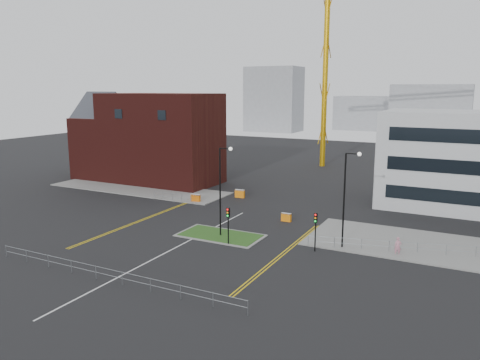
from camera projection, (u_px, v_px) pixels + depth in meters
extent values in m
plane|color=black|center=(157.00, 257.00, 41.51)|extent=(200.00, 200.00, 0.00)
cube|color=slate|center=(138.00, 189.00, 69.67)|extent=(28.00, 8.00, 0.12)
cube|color=slate|center=(437.00, 248.00, 43.87)|extent=(24.00, 10.00, 0.12)
cube|color=slate|center=(220.00, 235.00, 47.60)|extent=(8.60, 4.60, 0.08)
cube|color=#224B19|center=(220.00, 235.00, 47.59)|extent=(8.00, 4.00, 0.12)
cube|color=#451411|center=(161.00, 139.00, 73.57)|extent=(18.00, 10.00, 14.00)
cube|color=black|center=(118.00, 114.00, 70.20)|extent=(1.40, 0.10, 1.40)
cube|color=black|center=(162.00, 115.00, 66.62)|extent=(1.40, 0.10, 1.40)
cube|color=#451411|center=(104.00, 147.00, 79.33)|extent=(6.00, 10.00, 10.00)
cube|color=#2D3038|center=(102.00, 117.00, 78.36)|extent=(6.40, 8.49, 8.49)
cylinder|color=#CF970C|center=(325.00, 80.00, 87.28)|extent=(1.00, 1.00, 32.64)
cylinder|color=black|center=(220.00, 193.00, 46.74)|extent=(0.16, 0.16, 9.00)
cylinder|color=black|center=(225.00, 148.00, 45.60)|extent=(1.20, 0.10, 0.10)
sphere|color=silver|center=(231.00, 149.00, 45.33)|extent=(0.36, 0.36, 0.36)
cylinder|color=black|center=(344.00, 202.00, 43.11)|extent=(0.16, 0.16, 9.00)
cylinder|color=black|center=(353.00, 154.00, 41.97)|extent=(1.20, 0.10, 0.10)
sphere|color=silver|center=(359.00, 154.00, 41.70)|extent=(0.36, 0.36, 0.36)
cylinder|color=black|center=(228.00, 230.00, 44.67)|extent=(0.12, 0.12, 3.00)
cube|color=black|center=(228.00, 212.00, 44.34)|extent=(0.28, 0.22, 0.90)
sphere|color=red|center=(228.00, 210.00, 44.17)|extent=(0.18, 0.18, 0.18)
sphere|color=orange|center=(228.00, 213.00, 44.23)|extent=(0.18, 0.18, 0.18)
sphere|color=#0CCC33|center=(228.00, 216.00, 44.29)|extent=(0.18, 0.18, 0.18)
cylinder|color=black|center=(315.00, 236.00, 42.84)|extent=(0.12, 0.12, 3.00)
cube|color=black|center=(316.00, 218.00, 42.51)|extent=(0.28, 0.22, 0.90)
sphere|color=red|center=(315.00, 215.00, 42.34)|extent=(0.18, 0.18, 0.18)
sphere|color=orange|center=(315.00, 218.00, 42.39)|extent=(0.18, 0.18, 0.18)
sphere|color=#0CCC33|center=(315.00, 221.00, 42.45)|extent=(0.18, 0.18, 0.18)
cylinder|color=gray|center=(109.00, 269.00, 36.07)|extent=(24.00, 0.04, 0.04)
cylinder|color=gray|center=(109.00, 275.00, 36.17)|extent=(24.00, 0.04, 0.04)
cylinder|color=gray|center=(6.00, 251.00, 41.54)|extent=(0.05, 0.05, 1.10)
cylinder|color=gray|center=(248.00, 308.00, 30.80)|extent=(0.05, 0.05, 1.10)
cylinder|color=gray|center=(172.00, 194.00, 61.95)|extent=(6.00, 0.04, 0.04)
cylinder|color=gray|center=(172.00, 197.00, 62.05)|extent=(6.00, 0.04, 0.04)
cylinder|color=gray|center=(154.00, 195.00, 63.39)|extent=(0.05, 0.05, 1.10)
cylinder|color=gray|center=(191.00, 200.00, 60.71)|extent=(0.05, 0.05, 1.10)
cylinder|color=gray|center=(418.00, 243.00, 42.17)|extent=(19.01, 5.04, 0.04)
cylinder|color=gray|center=(417.00, 248.00, 42.27)|extent=(19.01, 5.04, 0.04)
cylinder|color=gray|center=(308.00, 241.00, 44.34)|extent=(0.05, 0.05, 1.10)
cube|color=silver|center=(170.00, 251.00, 43.26)|extent=(0.15, 30.00, 0.01)
cube|color=gold|center=(147.00, 218.00, 54.27)|extent=(0.12, 24.00, 0.01)
cube|color=gold|center=(149.00, 218.00, 54.14)|extent=(0.12, 24.00, 0.01)
cube|color=gold|center=(281.00, 254.00, 42.50)|extent=(0.12, 20.00, 0.01)
cube|color=gold|center=(284.00, 254.00, 42.36)|extent=(0.12, 20.00, 0.01)
cube|color=gray|center=(274.00, 99.00, 162.07)|extent=(18.00, 12.00, 22.00)
cube|color=gray|center=(430.00, 110.00, 148.99)|extent=(24.00, 12.00, 16.00)
cube|color=gray|center=(379.00, 113.00, 166.17)|extent=(30.00, 12.00, 12.00)
imported|color=#CB8396|center=(398.00, 247.00, 41.83)|extent=(0.70, 0.55, 1.70)
cube|color=orange|center=(196.00, 198.00, 61.60)|extent=(1.30, 0.53, 1.05)
cube|color=silver|center=(196.00, 195.00, 61.51)|extent=(1.30, 0.53, 0.13)
cube|color=orange|center=(240.00, 194.00, 64.15)|extent=(1.36, 0.54, 1.11)
cube|color=silver|center=(240.00, 190.00, 64.06)|extent=(1.36, 0.54, 0.13)
cube|color=orange|center=(286.00, 217.00, 52.71)|extent=(1.13, 0.39, 0.94)
cube|color=silver|center=(286.00, 214.00, 52.62)|extent=(1.13, 0.39, 0.11)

